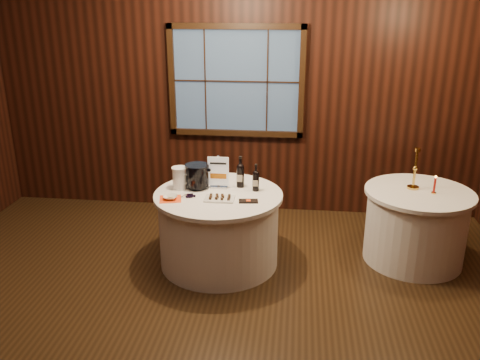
# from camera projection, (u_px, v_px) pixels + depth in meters

# --- Properties ---
(ground) EXTENTS (6.00, 6.00, 0.00)m
(ground) POSITION_uv_depth(u_px,v_px,m) (201.00, 319.00, 4.35)
(ground) COLOR black
(ground) RESTS_ON ground
(back_wall) EXTENTS (6.00, 0.10, 3.00)m
(back_wall) POSITION_uv_depth(u_px,v_px,m) (236.00, 90.00, 6.15)
(back_wall) COLOR black
(back_wall) RESTS_ON ground
(main_table) EXTENTS (1.28, 1.28, 0.77)m
(main_table) POSITION_uv_depth(u_px,v_px,m) (219.00, 228.00, 5.16)
(main_table) COLOR white
(main_table) RESTS_ON ground
(side_table) EXTENTS (1.08, 1.08, 0.77)m
(side_table) POSITION_uv_depth(u_px,v_px,m) (415.00, 226.00, 5.22)
(side_table) COLOR white
(side_table) RESTS_ON ground
(sign_stand) EXTENTS (0.21, 0.11, 0.34)m
(sign_stand) POSITION_uv_depth(u_px,v_px,m) (218.00, 177.00, 5.14)
(sign_stand) COLOR #B8B7BF
(sign_stand) RESTS_ON main_table
(port_bottle_left) EXTENTS (0.08, 0.08, 0.33)m
(port_bottle_left) POSITION_uv_depth(u_px,v_px,m) (240.00, 174.00, 5.15)
(port_bottle_left) COLOR black
(port_bottle_left) RESTS_ON main_table
(port_bottle_right) EXTENTS (0.07, 0.07, 0.28)m
(port_bottle_right) POSITION_uv_depth(u_px,v_px,m) (256.00, 179.00, 5.06)
(port_bottle_right) COLOR black
(port_bottle_right) RESTS_ON main_table
(ice_bucket) EXTENTS (0.25, 0.25, 0.25)m
(ice_bucket) POSITION_uv_depth(u_px,v_px,m) (197.00, 176.00, 5.12)
(ice_bucket) COLOR black
(ice_bucket) RESTS_ON main_table
(chocolate_plate) EXTENTS (0.29, 0.19, 0.04)m
(chocolate_plate) POSITION_uv_depth(u_px,v_px,m) (219.00, 198.00, 4.86)
(chocolate_plate) COLOR silver
(chocolate_plate) RESTS_ON main_table
(chocolate_box) EXTENTS (0.19, 0.11, 0.02)m
(chocolate_box) POSITION_uv_depth(u_px,v_px,m) (248.00, 201.00, 4.82)
(chocolate_box) COLOR black
(chocolate_box) RESTS_ON main_table
(grape_bunch) EXTENTS (0.16, 0.08, 0.04)m
(grape_bunch) POSITION_uv_depth(u_px,v_px,m) (190.00, 196.00, 4.92)
(grape_bunch) COLOR black
(grape_bunch) RESTS_ON main_table
(glass_pitcher) EXTENTS (0.21, 0.16, 0.22)m
(glass_pitcher) POSITION_uv_depth(u_px,v_px,m) (180.00, 178.00, 5.12)
(glass_pitcher) COLOR white
(glass_pitcher) RESTS_ON main_table
(orange_napkin) EXTENTS (0.25, 0.25, 0.00)m
(orange_napkin) POSITION_uv_depth(u_px,v_px,m) (170.00, 199.00, 4.88)
(orange_napkin) COLOR #F44814
(orange_napkin) RESTS_ON main_table
(cracker_bowl) EXTENTS (0.15, 0.15, 0.03)m
(cracker_bowl) POSITION_uv_depth(u_px,v_px,m) (170.00, 197.00, 4.87)
(cracker_bowl) COLOR silver
(cracker_bowl) RESTS_ON orange_napkin
(brass_candlestick) EXTENTS (0.12, 0.12, 0.43)m
(brass_candlestick) POSITION_uv_depth(u_px,v_px,m) (415.00, 174.00, 5.10)
(brass_candlestick) COLOR gold
(brass_candlestick) RESTS_ON side_table
(red_candle) EXTENTS (0.05, 0.05, 0.19)m
(red_candle) POSITION_uv_depth(u_px,v_px,m) (434.00, 186.00, 5.00)
(red_candle) COLOR gold
(red_candle) RESTS_ON side_table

